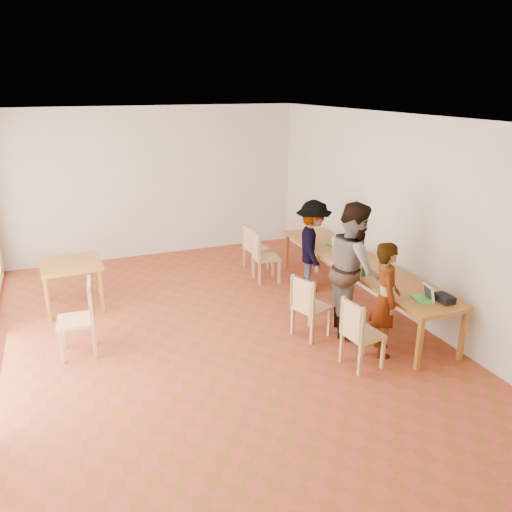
{
  "coord_description": "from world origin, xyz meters",
  "views": [
    {
      "loc": [
        -1.7,
        -6.04,
        3.41
      ],
      "look_at": [
        0.72,
        0.13,
        1.1
      ],
      "focal_mm": 35.0,
      "sensor_mm": 36.0,
      "label": 1
    }
  ],
  "objects": [
    {
      "name": "chair_empty",
      "position": [
        1.53,
        2.39,
        0.52
      ],
      "size": [
        0.45,
        0.45,
        0.45
      ],
      "rotation": [
        0.0,
        0.0,
        0.15
      ],
      "color": "tan",
      "rests_on": "ground"
    },
    {
      "name": "wall_back",
      "position": [
        0.0,
        4.0,
        1.5
      ],
      "size": [
        6.0,
        0.1,
        3.0
      ],
      "primitive_type": "cube",
      "color": "beige",
      "rests_on": "ground"
    },
    {
      "name": "black_pouch",
      "position": [
        2.69,
        -1.47,
        0.8
      ],
      "size": [
        0.16,
        0.26,
        0.09
      ],
      "primitive_type": "cube",
      "color": "black",
      "rests_on": "communal_table"
    },
    {
      "name": "yellow_mug",
      "position": [
        2.22,
        0.37,
        0.8
      ],
      "size": [
        0.17,
        0.17,
        0.11
      ],
      "primitive_type": "imported",
      "rotation": [
        0.0,
        0.0,
        -0.33
      ],
      "color": "gold",
      "rests_on": "communal_table"
    },
    {
      "name": "ground",
      "position": [
        0.0,
        0.0,
        0.0
      ],
      "size": [
        8.0,
        8.0,
        0.0
      ],
      "primitive_type": "plane",
      "color": "#A53E28",
      "rests_on": "ground"
    },
    {
      "name": "clear_glass",
      "position": [
        2.5,
        -0.36,
        0.8
      ],
      "size": [
        0.07,
        0.07,
        0.09
      ],
      "primitive_type": "cylinder",
      "color": "silver",
      "rests_on": "communal_table"
    },
    {
      "name": "person_mid",
      "position": [
        1.97,
        -0.44,
        0.95
      ],
      "size": [
        0.99,
        1.11,
        1.89
      ],
      "primitive_type": "imported",
      "rotation": [
        0.0,
        0.0,
        1.23
      ],
      "color": "gray",
      "rests_on": "ground"
    },
    {
      "name": "chair_mid",
      "position": [
        1.25,
        -0.44,
        0.56
      ],
      "size": [
        0.55,
        0.55,
        0.49
      ],
      "rotation": [
        0.0,
        0.0,
        0.36
      ],
      "color": "tan",
      "rests_on": "ground"
    },
    {
      "name": "chair_spare",
      "position": [
        -1.64,
        0.25,
        0.62
      ],
      "size": [
        0.5,
        0.5,
        0.53
      ],
      "rotation": [
        0.0,
        0.0,
        3.07
      ],
      "color": "tan",
      "rests_on": "ground"
    },
    {
      "name": "green_bottle",
      "position": [
        2.22,
        -0.32,
        0.89
      ],
      "size": [
        0.07,
        0.07,
        0.28
      ],
      "primitive_type": "cylinder",
      "color": "#147F29",
      "rests_on": "communal_table"
    },
    {
      "name": "side_table",
      "position": [
        -1.73,
        1.83,
        0.67
      ],
      "size": [
        0.9,
        0.9,
        0.75
      ],
      "rotation": [
        0.0,
        0.0,
        0.05
      ],
      "color": "#A56524",
      "rests_on": "ground"
    },
    {
      "name": "wall_front",
      "position": [
        0.0,
        -4.0,
        1.5
      ],
      "size": [
        6.0,
        0.1,
        3.0
      ],
      "primitive_type": "cube",
      "color": "beige",
      "rests_on": "ground"
    },
    {
      "name": "laptop_mid",
      "position": [
        2.58,
        0.37,
        0.81
      ],
      "size": [
        0.26,
        0.28,
        0.2
      ],
      "rotation": [
        0.0,
        0.0,
        -0.25
      ],
      "color": "#46D63F",
      "rests_on": "communal_table"
    },
    {
      "name": "person_near",
      "position": [
        2.01,
        -1.17,
        0.77
      ],
      "size": [
        0.57,
        0.66,
        1.54
      ],
      "primitive_type": "imported",
      "rotation": [
        0.0,
        0.0,
        1.15
      ],
      "color": "gray",
      "rests_on": "ground"
    },
    {
      "name": "chair_far",
      "position": [
        1.45,
        1.76,
        0.57
      ],
      "size": [
        0.47,
        0.47,
        0.49
      ],
      "rotation": [
        0.0,
        0.0,
        -0.09
      ],
      "color": "tan",
      "rests_on": "ground"
    },
    {
      "name": "chair_near",
      "position": [
        1.48,
        -1.36,
        0.56
      ],
      "size": [
        0.47,
        0.47,
        0.48
      ],
      "rotation": [
        0.0,
        0.0,
        0.12
      ],
      "color": "tan",
      "rests_on": "ground"
    },
    {
      "name": "ceiling",
      "position": [
        0.0,
        0.0,
        3.02
      ],
      "size": [
        6.0,
        8.0,
        0.04
      ],
      "primitive_type": "cube",
      "color": "white",
      "rests_on": "wall_back"
    },
    {
      "name": "laptop_near",
      "position": [
        2.49,
        -1.34,
        0.81
      ],
      "size": [
        0.25,
        0.28,
        0.21
      ],
      "rotation": [
        0.0,
        0.0,
        -0.18
      ],
      "color": "#46D63F",
      "rests_on": "communal_table"
    },
    {
      "name": "person_far",
      "position": [
        2.12,
        1.08,
        0.79
      ],
      "size": [
        0.92,
        1.17,
        1.58
      ],
      "primitive_type": "imported",
      "rotation": [
        0.0,
        0.0,
        1.19
      ],
      "color": "gray",
      "rests_on": "ground"
    },
    {
      "name": "pink_phone",
      "position": [
        2.77,
        0.59,
        0.76
      ],
      "size": [
        0.05,
        0.1,
        0.01
      ],
      "primitive_type": "cube",
      "color": "#BB3646",
      "rests_on": "communal_table"
    },
    {
      "name": "laptop_far",
      "position": [
        2.61,
        1.13,
        0.81
      ],
      "size": [
        0.28,
        0.29,
        0.21
      ],
      "rotation": [
        0.0,
        0.0,
        0.33
      ],
      "color": "#46D63F",
      "rests_on": "communal_table"
    },
    {
      "name": "condiment_cup",
      "position": [
        2.68,
        1.32,
        0.78
      ],
      "size": [
        0.08,
        0.08,
        0.06
      ],
      "primitive_type": "cylinder",
      "color": "white",
      "rests_on": "communal_table"
    },
    {
      "name": "wall_right",
      "position": [
        3.0,
        0.0,
        1.5
      ],
      "size": [
        0.1,
        8.0,
        3.0
      ],
      "primitive_type": "cube",
      "color": "beige",
      "rests_on": "ground"
    },
    {
      "name": "communal_table",
      "position": [
        2.5,
        0.23,
        0.7
      ],
      "size": [
        0.8,
        4.0,
        0.75
      ],
      "color": "#A56524",
      "rests_on": "ground"
    }
  ]
}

